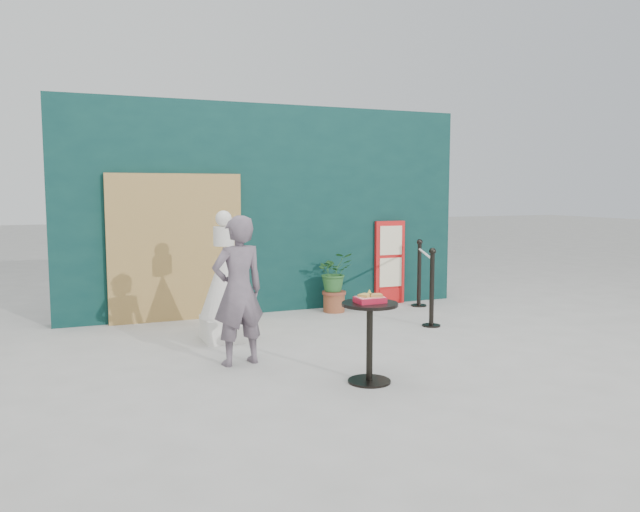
{
  "coord_description": "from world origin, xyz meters",
  "views": [
    {
      "loc": [
        -2.79,
        -5.59,
        1.77
      ],
      "look_at": [
        0.0,
        1.2,
        1.0
      ],
      "focal_mm": 35.0,
      "sensor_mm": 36.0,
      "label": 1
    }
  ],
  "objects": [
    {
      "name": "ground",
      "position": [
        0.0,
        0.0,
        0.0
      ],
      "size": [
        60.0,
        60.0,
        0.0
      ],
      "primitive_type": "plane",
      "color": "#ADAAA5",
      "rests_on": "ground"
    },
    {
      "name": "back_wall",
      "position": [
        0.0,
        3.15,
        1.5
      ],
      "size": [
        6.0,
        0.3,
        3.0
      ],
      "primitive_type": "cube",
      "color": "#092B2A",
      "rests_on": "ground"
    },
    {
      "name": "bamboo_fence",
      "position": [
        -1.4,
        2.94,
        1.0
      ],
      "size": [
        1.8,
        0.08,
        2.0
      ],
      "primitive_type": "cube",
      "color": "tan",
      "rests_on": "ground"
    },
    {
      "name": "woman",
      "position": [
        -1.18,
        0.5,
        0.76
      ],
      "size": [
        0.61,
        0.46,
        1.53
      ],
      "primitive_type": "imported",
      "rotation": [
        0.0,
        0.0,
        3.32
      ],
      "color": "slate",
      "rests_on": "ground"
    },
    {
      "name": "menu_board",
      "position": [
        1.9,
        2.95,
        0.65
      ],
      "size": [
        0.5,
        0.07,
        1.3
      ],
      "color": "red",
      "rests_on": "ground"
    },
    {
      "name": "statue",
      "position": [
        -1.07,
        1.56,
        0.63
      ],
      "size": [
        0.6,
        0.6,
        1.54
      ],
      "color": "white",
      "rests_on": "ground"
    },
    {
      "name": "cafe_table",
      "position": [
        -0.22,
        -0.55,
        0.5
      ],
      "size": [
        0.52,
        0.52,
        0.75
      ],
      "color": "black",
      "rests_on": "ground"
    },
    {
      "name": "food_basket",
      "position": [
        -0.22,
        -0.55,
        0.79
      ],
      "size": [
        0.26,
        0.19,
        0.11
      ],
      "color": "#B6132D",
      "rests_on": "cafe_table"
    },
    {
      "name": "planter",
      "position": [
        0.82,
        2.67,
        0.51
      ],
      "size": [
        0.52,
        0.45,
        0.88
      ],
      "color": "brown",
      "rests_on": "ground"
    },
    {
      "name": "stanchion_barrier",
      "position": [
        1.91,
        1.94,
        0.49
      ],
      "size": [
        0.84,
        1.54,
        1.03
      ],
      "color": "black",
      "rests_on": "ground"
    }
  ]
}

